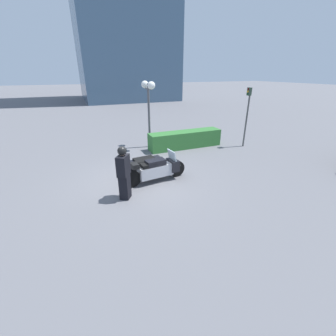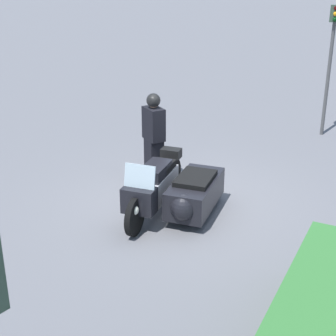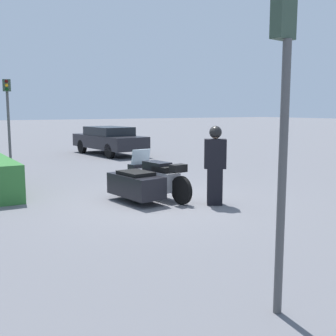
# 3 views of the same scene
# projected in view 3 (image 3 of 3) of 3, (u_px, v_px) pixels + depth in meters

# --- Properties ---
(ground_plane) EXTENTS (160.00, 160.00, 0.00)m
(ground_plane) POSITION_uv_depth(u_px,v_px,m) (157.00, 203.00, 9.88)
(ground_plane) COLOR slate
(police_motorcycle) EXTENTS (2.57, 1.42, 1.16)m
(police_motorcycle) POSITION_uv_depth(u_px,v_px,m) (143.00, 181.00, 10.23)
(police_motorcycle) COLOR black
(police_motorcycle) RESTS_ON ground
(officer_rider) EXTENTS (0.53, 0.58, 1.82)m
(officer_rider) POSITION_uv_depth(u_px,v_px,m) (215.00, 163.00, 9.62)
(officer_rider) COLOR black
(officer_rider) RESTS_ON ground
(traffic_light_near) EXTENTS (0.22, 0.28, 3.18)m
(traffic_light_near) POSITION_uv_depth(u_px,v_px,m) (8.00, 112.00, 14.25)
(traffic_light_near) COLOR #4C4C4C
(traffic_light_near) RESTS_ON ground
(traffic_light_far) EXTENTS (0.22, 0.28, 3.29)m
(traffic_light_far) POSITION_uv_depth(u_px,v_px,m) (282.00, 111.00, 4.30)
(traffic_light_far) COLOR #4C4C4C
(traffic_light_far) RESTS_ON ground
(parked_car_background) EXTENTS (4.73, 2.16, 1.35)m
(parked_car_background) POSITION_uv_depth(u_px,v_px,m) (109.00, 139.00, 20.33)
(parked_car_background) COLOR black
(parked_car_background) RESTS_ON ground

